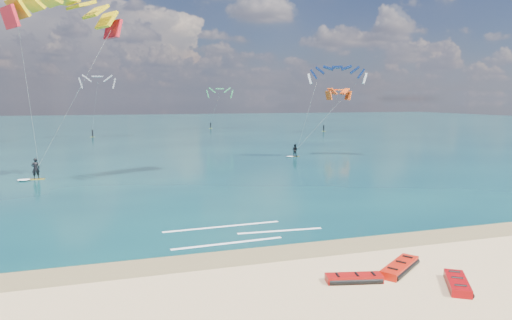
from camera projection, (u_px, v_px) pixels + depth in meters
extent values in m
plane|color=tan|center=(162.00, 159.00, 56.65)|extent=(320.00, 320.00, 0.00)
cube|color=brown|center=(240.00, 257.00, 21.63)|extent=(320.00, 2.40, 0.01)
cube|color=#092B34|center=(137.00, 128.00, 117.22)|extent=(320.00, 200.00, 0.04)
cube|color=yellow|center=(36.00, 179.00, 42.08)|extent=(1.48, 0.53, 0.06)
imported|color=black|center=(36.00, 168.00, 41.95)|extent=(0.80, 0.63, 1.93)
cylinder|color=black|center=(39.00, 166.00, 41.70)|extent=(0.59, 0.08, 0.04)
cube|color=#B5871B|center=(295.00, 156.00, 58.73)|extent=(1.25, 0.43, 0.05)
imported|color=black|center=(295.00, 150.00, 58.62)|extent=(0.96, 0.94, 1.56)
cylinder|color=black|center=(298.00, 148.00, 58.41)|extent=(0.50, 0.05, 0.04)
cube|color=white|center=(228.00, 243.00, 23.49)|extent=(5.93, 0.56, 0.01)
cube|color=white|center=(222.00, 227.00, 26.55)|extent=(6.95, 0.49, 0.01)
cube|color=white|center=(280.00, 231.00, 25.70)|extent=(4.91, 0.59, 0.01)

